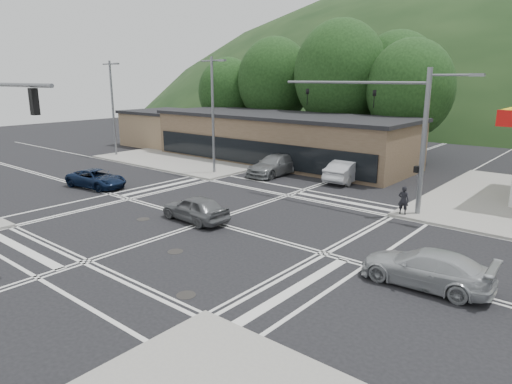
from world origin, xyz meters
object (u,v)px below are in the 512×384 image
Objects in this scene: car_silver_east at (426,268)px; car_queue_b at (394,164)px; car_northbound at (275,165)px; car_queue_a at (349,170)px; car_blue_west at (96,179)px; pedestrian at (403,200)px; car_grey_center at (195,208)px.

car_queue_b reaches higher than car_silver_east.
car_northbound is at bearing -129.25° from car_silver_east.
car_queue_a is at bearing -144.82° from car_silver_east.
car_queue_a is at bearing -53.01° from car_blue_west.
car_northbound is 12.94m from pedestrian.
car_grey_center is 18.42m from car_queue_b.
car_queue_a is 0.98× the size of car_queue_b.
car_queue_b is at bearing -156.09° from car_silver_east.
car_queue_b is 0.93× the size of car_northbound.
car_queue_b reaches higher than car_blue_west.
pedestrian is at bearing -78.91° from car_blue_west.
car_blue_west is at bearing -91.64° from car_grey_center.
car_grey_center reaches higher than car_silver_east.
car_silver_east is 0.95× the size of car_queue_b.
pedestrian is at bearing 109.18° from car_queue_b.
car_blue_west is 20.45m from pedestrian.
car_silver_east is at bearing -100.90° from car_blue_west.
car_grey_center is 2.62× the size of pedestrian.
pedestrian reaches higher than car_queue_a.
car_northbound reaches higher than car_grey_center.
car_silver_east is at bearing 93.18° from car_grey_center.
car_grey_center is at bearing 35.64° from pedestrian.
car_queue_b is 3.18× the size of pedestrian.
car_northbound is at bearing -27.57° from pedestrian.
car_queue_b is (3.28, 18.12, 0.15)m from car_grey_center.
car_queue_a is at bearing 61.81° from car_queue_b.
car_grey_center is at bearing -103.43° from car_blue_west.
car_silver_east is at bearing -36.29° from car_northbound.
car_grey_center is 0.82× the size of car_queue_b.
car_queue_a reaches higher than car_blue_west.
car_grey_center is 13.96m from car_queue_a.
car_queue_b is at bearing -72.44° from pedestrian.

